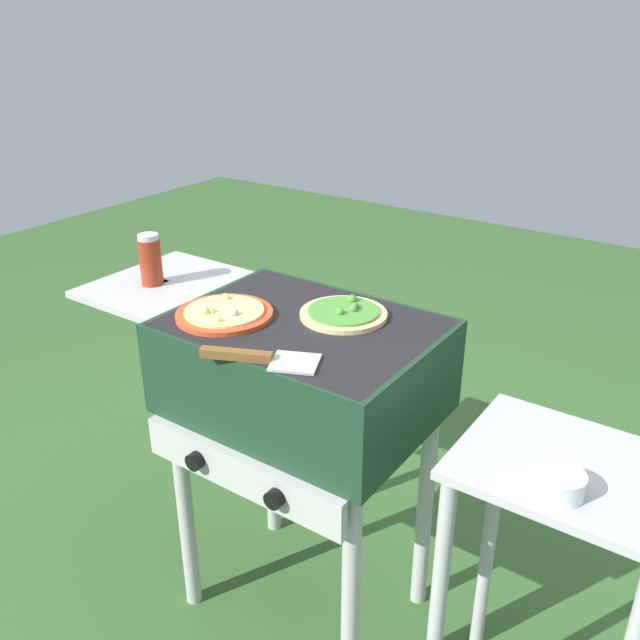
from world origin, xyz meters
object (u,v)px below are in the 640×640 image
(spatula, at_px, (260,358))
(prep_table, at_px, (556,549))
(pizza_cheese, at_px, (224,313))
(grill, at_px, (298,374))
(topping_bowl_near, at_px, (559,484))
(sauce_jar, at_px, (150,260))
(pizza_veggie, at_px, (344,313))

(spatula, xyz_separation_m, prep_table, (0.62, 0.21, -0.36))
(pizza_cheese, height_order, prep_table, pizza_cheese)
(grill, relative_size, topping_bowl_near, 9.93)
(prep_table, distance_m, topping_bowl_near, 0.26)
(sauce_jar, distance_m, prep_table, 1.22)
(pizza_cheese, xyz_separation_m, spatula, (0.22, -0.13, -0.00))
(sauce_jar, bearing_deg, grill, 3.14)
(spatula, bearing_deg, prep_table, 18.81)
(prep_table, height_order, topping_bowl_near, topping_bowl_near)
(prep_table, bearing_deg, pizza_veggie, 171.75)
(grill, height_order, pizza_cheese, pizza_cheese)
(topping_bowl_near, bearing_deg, sauce_jar, 176.28)
(pizza_veggie, relative_size, prep_table, 0.28)
(sauce_jar, height_order, topping_bowl_near, sauce_jar)
(grill, height_order, topping_bowl_near, grill)
(spatula, bearing_deg, pizza_veggie, 86.16)
(spatula, bearing_deg, topping_bowl_near, 9.62)
(topping_bowl_near, bearing_deg, prep_table, 91.89)
(grill, relative_size, pizza_cheese, 4.01)
(pizza_veggie, height_order, topping_bowl_near, pizza_veggie)
(grill, xyz_separation_m, spatula, (0.05, -0.21, 0.15))
(grill, bearing_deg, spatula, -75.10)
(pizza_cheese, height_order, sauce_jar, sauce_jar)
(spatula, height_order, prep_table, spatula)
(pizza_veggie, bearing_deg, topping_bowl_near, -17.69)
(pizza_cheese, distance_m, sauce_jar, 0.32)
(topping_bowl_near, bearing_deg, pizza_cheese, 178.42)
(sauce_jar, distance_m, spatula, 0.56)
(pizza_veggie, relative_size, topping_bowl_near, 2.22)
(pizza_cheese, height_order, topping_bowl_near, pizza_cheese)
(pizza_veggie, height_order, prep_table, pizza_veggie)
(pizza_veggie, distance_m, spatula, 0.30)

